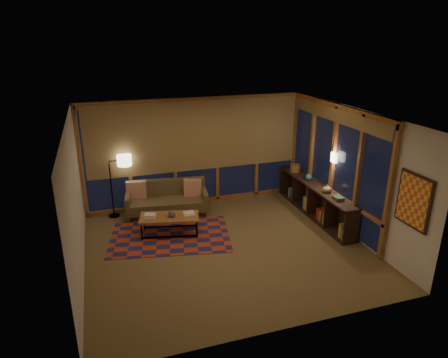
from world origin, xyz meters
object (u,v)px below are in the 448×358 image
object	(u,v)px
coffee_table	(170,225)
bookshelf	(315,200)
sofa	(167,199)
floor_lamp	(111,187)

from	to	relation	value
coffee_table	bookshelf	world-z (taller)	bookshelf
bookshelf	coffee_table	bearing A→B (deg)	178.47
sofa	floor_lamp	xyz separation A→B (m)	(-1.23, 0.27, 0.36)
sofa	coffee_table	bearing A→B (deg)	-89.01
coffee_table	floor_lamp	world-z (taller)	floor_lamp
coffee_table	sofa	bearing A→B (deg)	95.75
bookshelf	sofa	bearing A→B (deg)	161.51
coffee_table	floor_lamp	bearing A→B (deg)	143.34
sofa	bookshelf	distance (m)	3.52
sofa	coffee_table	world-z (taller)	sofa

